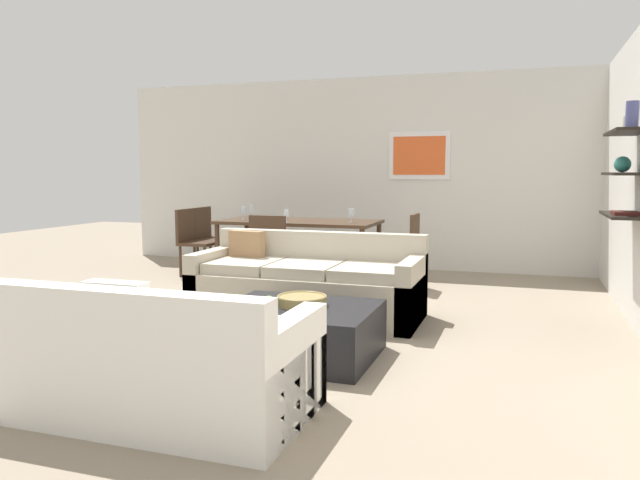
# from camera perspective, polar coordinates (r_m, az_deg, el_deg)

# --- Properties ---
(ground_plane) EXTENTS (18.00, 18.00, 0.00)m
(ground_plane) POSITION_cam_1_polar(r_m,az_deg,el_deg) (5.61, -3.70, -7.74)
(ground_plane) COLOR gray
(back_wall_unit) EXTENTS (8.40, 0.09, 2.70)m
(back_wall_unit) POSITION_cam_1_polar(r_m,az_deg,el_deg) (8.74, 7.01, 6.24)
(back_wall_unit) COLOR silver
(back_wall_unit) RESTS_ON ground
(sofa_beige) EXTENTS (2.13, 0.90, 0.78)m
(sofa_beige) POSITION_cam_1_polar(r_m,az_deg,el_deg) (5.80, -1.19, -4.30)
(sofa_beige) COLOR #B2A893
(sofa_beige) RESTS_ON ground
(loveseat_white) EXTENTS (1.70, 0.90, 0.78)m
(loveseat_white) POSITION_cam_1_polar(r_m,az_deg,el_deg) (3.62, -15.07, -11.10)
(loveseat_white) COLOR white
(loveseat_white) RESTS_ON ground
(coffee_table) EXTENTS (1.13, 0.93, 0.38)m
(coffee_table) POSITION_cam_1_polar(r_m,az_deg,el_deg) (4.57, -2.03, -8.53)
(coffee_table) COLOR black
(coffee_table) RESTS_ON ground
(decorative_bowl) EXTENTS (0.37, 0.37, 0.08)m
(decorative_bowl) POSITION_cam_1_polar(r_m,az_deg,el_deg) (4.55, -1.69, -5.62)
(decorative_bowl) COLOR #99844C
(decorative_bowl) RESTS_ON coffee_table
(apple_on_coffee_table) EXTENTS (0.09, 0.09, 0.09)m
(apple_on_coffee_table) POSITION_cam_1_polar(r_m,az_deg,el_deg) (4.48, -4.80, -5.76)
(apple_on_coffee_table) COLOR #669E2D
(apple_on_coffee_table) RESTS_ON coffee_table
(dining_table) EXTENTS (2.01, 0.99, 0.75)m
(dining_table) POSITION_cam_1_polar(r_m,az_deg,el_deg) (7.82, -1.97, 1.39)
(dining_table) COLOR #422D1E
(dining_table) RESTS_ON ground
(dining_chair_left_near) EXTENTS (0.44, 0.44, 0.88)m
(dining_chair_left_near) POSITION_cam_1_polar(r_m,az_deg,el_deg) (8.25, -11.74, 0.24)
(dining_chair_left_near) COLOR #422D1E
(dining_chair_left_near) RESTS_ON ground
(dining_chair_left_far) EXTENTS (0.44, 0.44, 0.88)m
(dining_chair_left_far) POSITION_cam_1_polar(r_m,az_deg,el_deg) (8.63, -10.26, 0.54)
(dining_chair_left_far) COLOR #422D1E
(dining_chair_left_far) RESTS_ON ground
(dining_chair_foot) EXTENTS (0.44, 0.44, 0.88)m
(dining_chair_foot) POSITION_cam_1_polar(r_m,az_deg,el_deg) (7.01, -4.55, -0.71)
(dining_chair_foot) COLOR #422D1E
(dining_chair_foot) RESTS_ON ground
(dining_chair_right_near) EXTENTS (0.44, 0.44, 0.88)m
(dining_chair_right_near) POSITION_cam_1_polar(r_m,az_deg,el_deg) (7.25, 7.94, -0.52)
(dining_chair_right_near) COLOR #422D1E
(dining_chair_right_near) RESTS_ON ground
(wine_glass_right_near) EXTENTS (0.08, 0.08, 0.18)m
(wine_glass_right_near) POSITION_cam_1_polar(r_m,az_deg,el_deg) (7.46, 2.95, 2.58)
(wine_glass_right_near) COLOR silver
(wine_glass_right_near) RESTS_ON dining_table
(wine_glass_left_far) EXTENTS (0.07, 0.07, 0.18)m
(wine_glass_left_far) POSITION_cam_1_polar(r_m,az_deg,el_deg) (8.20, -6.45, 2.87)
(wine_glass_left_far) COLOR silver
(wine_glass_left_far) RESTS_ON dining_table
(wine_glass_foot) EXTENTS (0.06, 0.06, 0.17)m
(wine_glass_foot) POSITION_cam_1_polar(r_m,az_deg,el_deg) (7.40, -3.15, 2.49)
(wine_glass_foot) COLOR silver
(wine_glass_foot) RESTS_ON dining_table
(wine_glass_left_near) EXTENTS (0.07, 0.07, 0.17)m
(wine_glass_left_near) POSITION_cam_1_polar(r_m,az_deg,el_deg) (7.98, -7.20, 2.80)
(wine_glass_left_near) COLOR silver
(wine_glass_left_near) RESTS_ON dining_table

